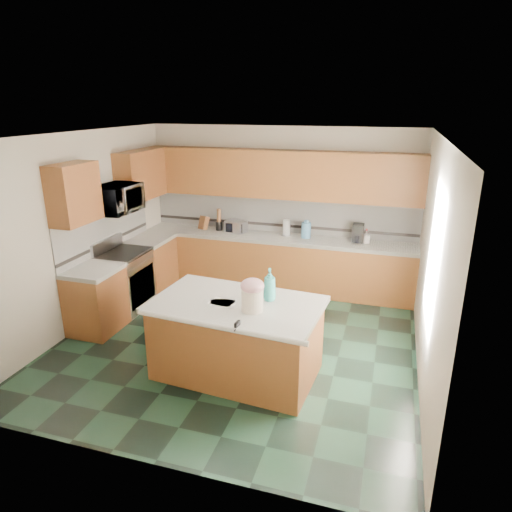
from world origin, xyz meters
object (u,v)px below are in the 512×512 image
(treat_jar, at_px, (252,300))
(soap_bottle_island, at_px, (270,285))
(knife_block, at_px, (204,223))
(toaster_oven, at_px, (236,227))
(island_top, at_px, (236,305))
(coffee_maker, at_px, (358,233))
(island_base, at_px, (237,340))

(treat_jar, xyz_separation_m, soap_bottle_island, (0.11, 0.32, 0.06))
(treat_jar, height_order, knife_block, treat_jar)
(treat_jar, xyz_separation_m, toaster_oven, (-1.20, 2.90, -0.03))
(island_top, relative_size, coffee_maker, 6.54)
(island_base, xyz_separation_m, soap_bottle_island, (0.34, 0.17, 0.68))
(soap_bottle_island, bearing_deg, island_top, -164.88)
(island_base, height_order, knife_block, knife_block)
(toaster_oven, bearing_deg, soap_bottle_island, -43.41)
(treat_jar, xyz_separation_m, coffee_maker, (0.87, 2.93, 0.02))
(island_base, relative_size, toaster_oven, 5.33)
(coffee_maker, bearing_deg, island_base, -111.73)
(island_base, height_order, island_top, island_top)
(island_base, relative_size, soap_bottle_island, 4.78)
(soap_bottle_island, distance_m, coffee_maker, 2.72)
(island_base, xyz_separation_m, treat_jar, (0.24, -0.15, 0.61))
(knife_block, bearing_deg, island_base, -39.56)
(island_top, distance_m, coffee_maker, 3.00)
(island_base, relative_size, knife_block, 7.60)
(knife_block, relative_size, toaster_oven, 0.70)
(treat_jar, bearing_deg, island_top, 137.17)
(toaster_oven, bearing_deg, knife_block, -160.28)
(island_top, height_order, knife_block, knife_block)
(island_base, xyz_separation_m, toaster_oven, (-0.97, 2.75, 0.59))
(knife_block, bearing_deg, soap_bottle_island, -32.74)
(island_top, height_order, soap_bottle_island, soap_bottle_island)
(soap_bottle_island, xyz_separation_m, toaster_oven, (-1.31, 2.59, -0.09))
(treat_jar, bearing_deg, island_base, 137.17)
(treat_jar, bearing_deg, knife_block, 111.52)
(island_base, xyz_separation_m, island_top, (0.00, 0.00, 0.46))
(knife_block, relative_size, coffee_maker, 0.81)
(treat_jar, relative_size, coffee_maker, 0.86)
(coffee_maker, bearing_deg, knife_block, -179.47)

